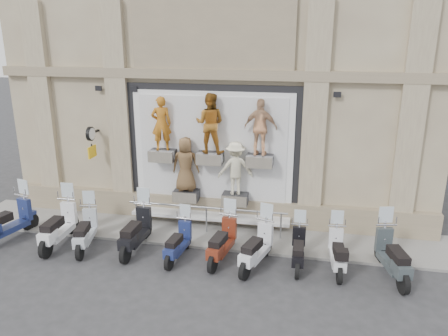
{
  "coord_description": "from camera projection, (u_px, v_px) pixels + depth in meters",
  "views": [
    {
      "loc": [
        2.99,
        -10.1,
        6.06
      ],
      "look_at": [
        0.58,
        1.9,
        2.24
      ],
      "focal_mm": 35.0,
      "sensor_mm": 36.0,
      "label": 1
    }
  ],
  "objects": [
    {
      "name": "guard_rail",
      "position": [
        206.0,
        221.0,
        13.55
      ],
      "size": [
        5.06,
        0.1,
        0.93
      ],
      "primitive_type": null,
      "color": "#9EA0A5",
      "rests_on": "ground"
    },
    {
      "name": "scooter_e",
      "position": [
        178.0,
        236.0,
        12.01
      ],
      "size": [
        0.68,
        1.78,
        1.41
      ],
      "primitive_type": null,
      "rotation": [
        0.0,
        0.0,
        -0.1
      ],
      "color": "navy",
      "rests_on": "ground"
    },
    {
      "name": "scooter_c",
      "position": [
        85.0,
        224.0,
        12.59
      ],
      "size": [
        0.98,
        1.99,
        1.55
      ],
      "primitive_type": null,
      "rotation": [
        0.0,
        0.0,
        0.23
      ],
      "color": "#ACB3BA",
      "rests_on": "ground"
    },
    {
      "name": "scooter_i",
      "position": [
        338.0,
        245.0,
        11.43
      ],
      "size": [
        0.63,
        1.83,
        1.46
      ],
      "primitive_type": null,
      "rotation": [
        0.0,
        0.0,
        0.06
      ],
      "color": "silver",
      "rests_on": "ground"
    },
    {
      "name": "scooter_h",
      "position": [
        299.0,
        242.0,
        11.63
      ],
      "size": [
        0.53,
        1.73,
        1.4
      ],
      "primitive_type": null,
      "rotation": [
        0.0,
        0.0,
        0.01
      ],
      "color": "black",
      "rests_on": "ground"
    },
    {
      "name": "scooter_j",
      "position": [
        394.0,
        248.0,
        11.06
      ],
      "size": [
        1.05,
        2.14,
        1.67
      ],
      "primitive_type": null,
      "rotation": [
        0.0,
        0.0,
        0.23
      ],
      "color": "#323A3D",
      "rests_on": "ground"
    },
    {
      "name": "sidewalk",
      "position": [
        207.0,
        232.0,
        13.77
      ],
      "size": [
        16.0,
        2.2,
        0.08
      ],
      "primitive_type": "cube",
      "color": "gray",
      "rests_on": "ground"
    },
    {
      "name": "shop_vitrine",
      "position": [
        213.0,
        153.0,
        13.64
      ],
      "size": [
        5.6,
        0.92,
        4.3
      ],
      "color": "black",
      "rests_on": "ground"
    },
    {
      "name": "scooter_b",
      "position": [
        58.0,
        218.0,
        12.74
      ],
      "size": [
        0.69,
        2.14,
        1.72
      ],
      "primitive_type": null,
      "rotation": [
        0.0,
        0.0,
        0.03
      ],
      "color": "white",
      "rests_on": "ground"
    },
    {
      "name": "scooter_g",
      "position": [
        257.0,
        240.0,
        11.56
      ],
      "size": [
        1.12,
        2.06,
        1.6
      ],
      "primitive_type": null,
      "rotation": [
        0.0,
        0.0,
        -0.29
      ],
      "color": "silver",
      "rests_on": "ground"
    },
    {
      "name": "scooter_d",
      "position": [
        135.0,
        223.0,
        12.44
      ],
      "size": [
        0.64,
        2.09,
        1.69
      ],
      "primitive_type": null,
      "rotation": [
        0.0,
        0.0,
        -0.02
      ],
      "color": "black",
      "rests_on": "ground"
    },
    {
      "name": "building",
      "position": [
        236.0,
        34.0,
        16.58
      ],
      "size": [
        14.0,
        8.6,
        12.0
      ],
      "primitive_type": null,
      "color": "tan",
      "rests_on": "ground"
    },
    {
      "name": "clock_sign_bracket",
      "position": [
        91.0,
        138.0,
        14.02
      ],
      "size": [
        0.1,
        0.8,
        1.02
      ],
      "color": "black",
      "rests_on": "ground"
    },
    {
      "name": "scooter_a",
      "position": [
        7.0,
        214.0,
        13.04
      ],
      "size": [
        1.1,
        2.22,
        1.73
      ],
      "primitive_type": null,
      "rotation": [
        0.0,
        0.0,
        -0.24
      ],
      "color": "navy",
      "rests_on": "ground"
    },
    {
      "name": "scooter_f",
      "position": [
        222.0,
        234.0,
        11.91
      ],
      "size": [
        0.86,
        2.02,
        1.59
      ],
      "primitive_type": null,
      "rotation": [
        0.0,
        0.0,
        -0.15
      ],
      "color": "maroon",
      "rests_on": "ground"
    },
    {
      "name": "ground",
      "position": [
        189.0,
        266.0,
        11.82
      ],
      "size": [
        90.0,
        90.0,
        0.0
      ],
      "primitive_type": "plane",
      "color": "#2F2F32",
      "rests_on": "ground"
    }
  ]
}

